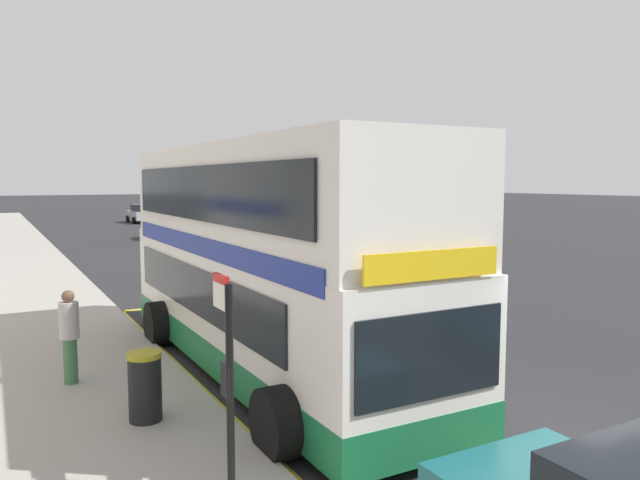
{
  "coord_description": "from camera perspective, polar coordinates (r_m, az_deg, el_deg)",
  "views": [
    {
      "loc": [
        -7.14,
        -5.49,
        3.73
      ],
      "look_at": [
        -0.2,
        7.12,
        2.32
      ],
      "focal_mm": 34.04,
      "sensor_mm": 36.0,
      "label": 1
    }
  ],
  "objects": [
    {
      "name": "double_decker_bus",
      "position": [
        11.87,
        -5.29,
        -2.49
      ],
      "size": [
        3.27,
        10.25,
        4.4
      ],
      "color": "white",
      "rests_on": "ground"
    },
    {
      "name": "bus_stop_sign",
      "position": [
        7.15,
        -8.71,
        -11.45
      ],
      "size": [
        0.09,
        0.51,
        2.51
      ],
      "color": "black",
      "rests_on": "pavement_near"
    },
    {
      "name": "pedestrian_further_back",
      "position": [
        11.7,
        -22.5,
        -8.07
      ],
      "size": [
        0.34,
        0.34,
        1.68
      ],
      "color": "#3F724C",
      "rests_on": "pavement_near"
    },
    {
      "name": "ground_plane",
      "position": [
        38.34,
        -17.93,
        -0.24
      ],
      "size": [
        260.0,
        260.0,
        0.0
      ],
      "primitive_type": "plane",
      "color": "#28282B"
    },
    {
      "name": "parked_car_silver_distant",
      "position": [
        55.98,
        -16.44,
        2.39
      ],
      "size": [
        2.09,
        4.2,
        1.62
      ],
      "rotation": [
        0.0,
        0.0,
        3.11
      ],
      "color": "#B2B5BA",
      "rests_on": "ground"
    },
    {
      "name": "parked_car_silver_ahead",
      "position": [
        39.6,
        -14.22,
        1.21
      ],
      "size": [
        2.09,
        4.2,
        1.62
      ],
      "rotation": [
        0.0,
        0.0,
        0.01
      ],
      "color": "#B2B5BA",
      "rests_on": "ground"
    },
    {
      "name": "litter_bin",
      "position": [
        9.69,
        -16.13,
        -13.06
      ],
      "size": [
        0.51,
        0.51,
        1.04
      ],
      "color": "black",
      "rests_on": "pavement_near"
    },
    {
      "name": "bus_bay_markings",
      "position": [
        12.5,
        -5.91,
        -11.76
      ],
      "size": [
        2.95,
        13.5,
        0.01
      ],
      "color": "yellow",
      "rests_on": "ground"
    }
  ]
}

